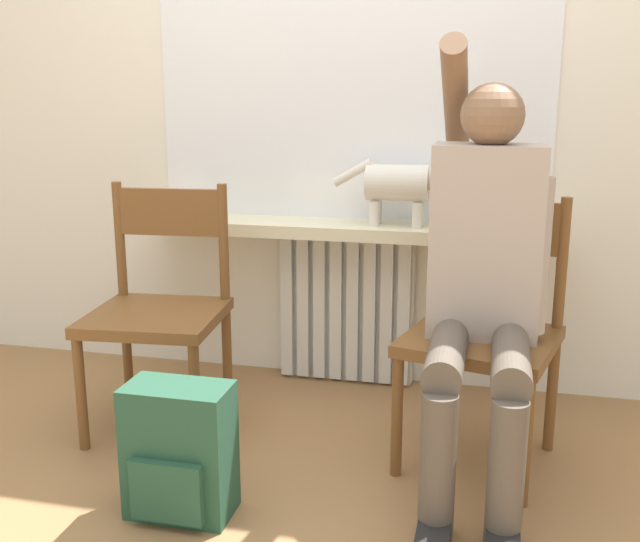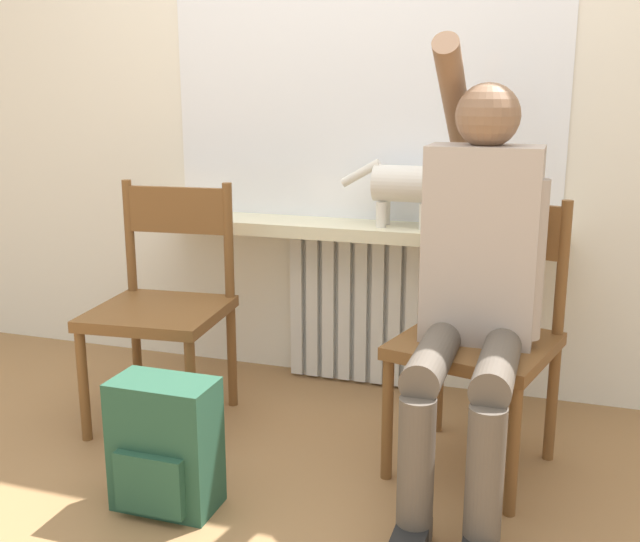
{
  "view_description": "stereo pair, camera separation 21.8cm",
  "coord_description": "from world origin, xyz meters",
  "px_view_note": "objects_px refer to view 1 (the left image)",
  "views": [
    {
      "loc": [
        0.59,
        -1.79,
        1.2
      ],
      "look_at": [
        0.0,
        0.69,
        0.58
      ],
      "focal_mm": 42.0,
      "sensor_mm": 36.0,
      "label": 1
    },
    {
      "loc": [
        0.8,
        -1.73,
        1.2
      ],
      "look_at": [
        0.0,
        0.69,
        0.58
      ],
      "focal_mm": 42.0,
      "sensor_mm": 36.0,
      "label": 2
    }
  ],
  "objects_px": {
    "cat": "(404,184)",
    "backpack": "(179,452)",
    "chair_left": "(159,306)",
    "chair_right": "(484,329)",
    "person": "(484,270)"
  },
  "relations": [
    {
      "from": "chair_left",
      "to": "backpack",
      "type": "relative_size",
      "value": 2.21
    },
    {
      "from": "chair_left",
      "to": "person",
      "type": "bearing_deg",
      "value": -11.27
    },
    {
      "from": "chair_right",
      "to": "person",
      "type": "xyz_separation_m",
      "value": [
        -0.01,
        -0.12,
        0.23
      ]
    },
    {
      "from": "chair_right",
      "to": "person",
      "type": "bearing_deg",
      "value": -80.77
    },
    {
      "from": "person",
      "to": "backpack",
      "type": "xyz_separation_m",
      "value": [
        -0.82,
        -0.43,
        -0.48
      ]
    },
    {
      "from": "chair_left",
      "to": "backpack",
      "type": "xyz_separation_m",
      "value": [
        0.31,
        -0.56,
        -0.26
      ]
    },
    {
      "from": "cat",
      "to": "backpack",
      "type": "relative_size",
      "value": 1.16
    },
    {
      "from": "chair_left",
      "to": "person",
      "type": "height_order",
      "value": "person"
    },
    {
      "from": "backpack",
      "to": "cat",
      "type": "bearing_deg",
      "value": 64.63
    },
    {
      "from": "person",
      "to": "cat",
      "type": "bearing_deg",
      "value": 118.08
    },
    {
      "from": "chair_right",
      "to": "backpack",
      "type": "xyz_separation_m",
      "value": [
        -0.83,
        -0.55,
        -0.26
      ]
    },
    {
      "from": "chair_left",
      "to": "chair_right",
      "type": "height_order",
      "value": "same"
    },
    {
      "from": "cat",
      "to": "backpack",
      "type": "bearing_deg",
      "value": -115.37
    },
    {
      "from": "chair_right",
      "to": "cat",
      "type": "relative_size",
      "value": 1.9
    },
    {
      "from": "person",
      "to": "cat",
      "type": "distance_m",
      "value": 0.71
    }
  ]
}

